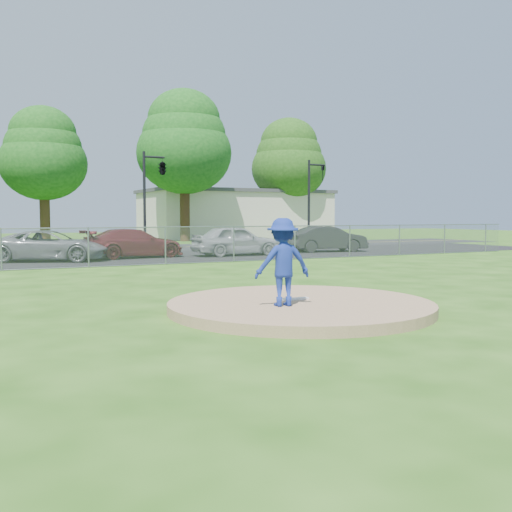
{
  "coord_description": "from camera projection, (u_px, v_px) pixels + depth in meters",
  "views": [
    {
      "loc": [
        -6.01,
        -9.89,
        1.93
      ],
      "look_at": [
        0.0,
        2.0,
        1.0
      ],
      "focal_mm": 40.0,
      "sensor_mm": 36.0,
      "label": 1
    }
  ],
  "objects": [
    {
      "name": "ground",
      "position": [
        156.0,
        270.0,
        20.55
      ],
      "size": [
        120.0,
        120.0,
        0.0
      ],
      "primitive_type": "plane",
      "color": "#235011",
      "rests_on": "ground"
    },
    {
      "name": "pitchers_mound",
      "position": [
        300.0,
        306.0,
        11.64
      ],
      "size": [
        5.4,
        5.4,
        0.2
      ],
      "primitive_type": "cylinder",
      "color": "#9B7755",
      "rests_on": "ground"
    },
    {
      "name": "pitching_rubber",
      "position": [
        295.0,
        299.0,
        11.81
      ],
      "size": [
        0.6,
        0.15,
        0.04
      ],
      "primitive_type": "cube",
      "color": "white",
      "rests_on": "pitchers_mound"
    },
    {
      "name": "chain_link_fence",
      "position": [
        141.0,
        246.0,
        22.28
      ],
      "size": [
        40.0,
        0.06,
        1.5
      ],
      "primitive_type": "cube",
      "color": "gray",
      "rests_on": "ground"
    },
    {
      "name": "parking_lot",
      "position": [
        115.0,
        258.0,
        26.34
      ],
      "size": [
        50.0,
        8.0,
        0.01
      ],
      "primitive_type": "cube",
      "color": "black",
      "rests_on": "ground"
    },
    {
      "name": "street",
      "position": [
        85.0,
        250.0,
        33.01
      ],
      "size": [
        60.0,
        7.0,
        0.01
      ],
      "primitive_type": "cube",
      "color": "#232326",
      "rests_on": "ground"
    },
    {
      "name": "commercial_building",
      "position": [
        235.0,
        214.0,
        52.53
      ],
      "size": [
        16.4,
        9.4,
        4.3
      ],
      "color": "beige",
      "rests_on": "ground"
    },
    {
      "name": "tree_center",
      "position": [
        43.0,
        153.0,
        41.01
      ],
      "size": [
        6.16,
        6.16,
        9.84
      ],
      "color": "#3C2615",
      "rests_on": "ground"
    },
    {
      "name": "tree_right",
      "position": [
        184.0,
        142.0,
        43.65
      ],
      "size": [
        7.28,
        7.28,
        11.63
      ],
      "color": "#362113",
      "rests_on": "ground"
    },
    {
      "name": "tree_far_right",
      "position": [
        289.0,
        159.0,
        51.32
      ],
      "size": [
        6.72,
        6.72,
        10.74
      ],
      "color": "#392614",
      "rests_on": "ground"
    },
    {
      "name": "traffic_signal_center",
      "position": [
        161.0,
        169.0,
        32.7
      ],
      "size": [
        1.42,
        2.48,
        5.6
      ],
      "color": "black",
      "rests_on": "ground"
    },
    {
      "name": "traffic_signal_right",
      "position": [
        312.0,
        194.0,
        37.41
      ],
      "size": [
        1.28,
        0.2,
        5.6
      ],
      "color": "black",
      "rests_on": "ground"
    },
    {
      "name": "pitcher",
      "position": [
        283.0,
        262.0,
        10.97
      ],
      "size": [
        1.19,
        0.8,
        1.7
      ],
      "primitive_type": "imported",
      "rotation": [
        0.0,
        0.0,
        2.98
      ],
      "color": "navy",
      "rests_on": "pitchers_mound"
    },
    {
      "name": "parked_car_gray",
      "position": [
        51.0,
        246.0,
        24.37
      ],
      "size": [
        5.24,
        3.88,
        1.32
      ],
      "primitive_type": "imported",
      "rotation": [
        0.0,
        0.0,
        1.17
      ],
      "color": "gray",
      "rests_on": "parking_lot"
    },
    {
      "name": "parked_car_darkred",
      "position": [
        134.0,
        243.0,
        26.38
      ],
      "size": [
        4.83,
        2.45,
        1.34
      ],
      "primitive_type": "imported",
      "rotation": [
        0.0,
        0.0,
        1.7
      ],
      "color": "maroon",
      "rests_on": "parking_lot"
    },
    {
      "name": "parked_car_pearl",
      "position": [
        236.0,
        240.0,
        27.95
      ],
      "size": [
        4.35,
        1.78,
        1.48
      ],
      "primitive_type": "imported",
      "rotation": [
        0.0,
        0.0,
        1.56
      ],
      "color": "#B0B2B4",
      "rests_on": "parking_lot"
    },
    {
      "name": "parked_car_charcoal",
      "position": [
        328.0,
        239.0,
        30.96
      ],
      "size": [
        4.4,
        2.1,
        1.39
      ],
      "primitive_type": "imported",
      "rotation": [
        0.0,
        0.0,
        1.42
      ],
      "color": "#242426",
      "rests_on": "parking_lot"
    }
  ]
}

